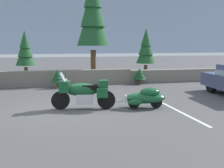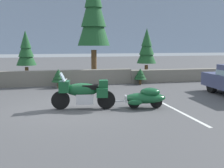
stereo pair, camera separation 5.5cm
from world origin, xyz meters
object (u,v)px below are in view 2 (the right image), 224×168
Objects in this scene: touring_motorcycle at (83,92)px; pine_tree_secondary at (26,50)px; car_shaped_trailer at (145,97)px; pine_tree_tall at (93,11)px; pine_tree_far_right at (147,48)px.

pine_tree_secondary is at bearing 107.17° from touring_motorcycle.
touring_motorcycle is at bearing 169.97° from car_shaped_trailer.
pine_tree_tall is at bearing 77.58° from touring_motorcycle.
pine_tree_tall is (1.57, 7.15, 3.66)m from touring_motorcycle.
pine_tree_far_right is at bearing 55.31° from touring_motorcycle.
pine_tree_far_right reaches higher than touring_motorcycle.
car_shaped_trailer is (2.23, -0.40, -0.21)m from touring_motorcycle.
pine_tree_secondary is at bearing 174.25° from pine_tree_far_right.
car_shaped_trailer is at bearing -85.00° from pine_tree_tall.
pine_tree_far_right is at bearing 69.86° from car_shaped_trailer.
touring_motorcycle is 8.18m from pine_tree_tall.
pine_tree_far_right is (3.49, 0.16, -2.18)m from pine_tree_tall.
car_shaped_trailer is 0.70× the size of pine_tree_secondary.
touring_motorcycle is 1.03× the size of car_shaped_trailer.
touring_motorcycle is 8.56m from pine_tree_secondary.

